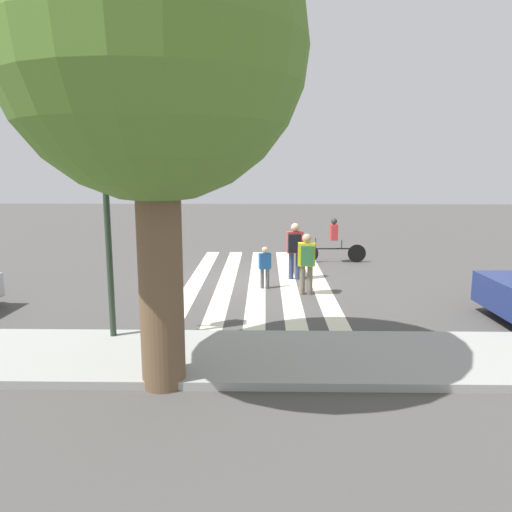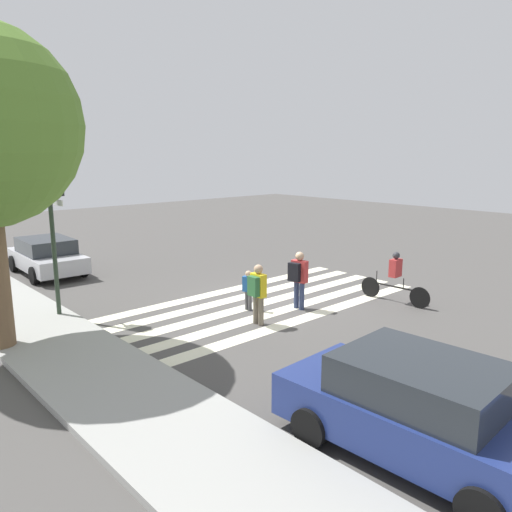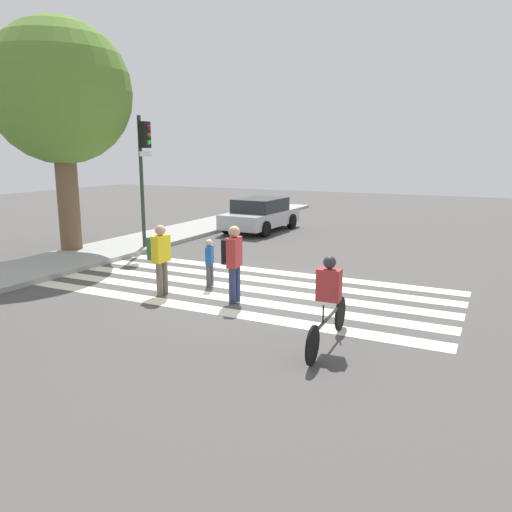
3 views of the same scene
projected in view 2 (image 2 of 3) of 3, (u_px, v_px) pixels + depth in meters
ground_plane at (266, 302)px, 15.55m from camera, size 60.00×60.00×0.00m
sidewalk_curb at (68, 353)px, 11.41m from camera, size 36.00×2.50×0.14m
crosswalk_stripes at (266, 302)px, 15.54m from camera, size 4.19×10.00×0.01m
traffic_light at (55, 207)px, 13.47m from camera, size 0.60×0.50×4.47m
pedestrian_adult_tall_backpack at (298, 276)px, 14.68m from camera, size 0.51×0.45×1.73m
pedestrian_adult_yellow_jacket at (248, 288)px, 14.63m from camera, size 0.36×0.25×1.20m
pedestrian_adult_blue_shirt at (257, 290)px, 13.32m from camera, size 0.47×0.40×1.66m
cyclist_near_curb at (395, 275)px, 15.37m from camera, size 2.36×0.41×1.60m
car_parked_dark_suv at (419, 409)px, 7.50m from camera, size 4.37×2.24×1.56m
car_parked_silver_sedan at (47, 256)px, 19.03m from camera, size 4.16×2.07×1.39m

